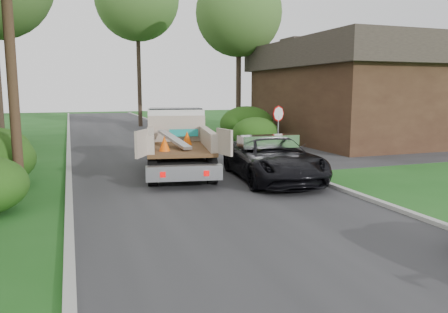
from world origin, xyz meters
The scene contains 13 objects.
ground centered at (0.00, 0.00, 0.00)m, with size 120.00×120.00×0.00m, color #1A4E16.
road centered at (0.00, 10.00, 0.00)m, with size 8.00×90.00×0.02m, color #28282B.
side_street centered at (12.00, 9.00, 0.01)m, with size 16.00×7.00×0.02m, color #28282B.
curb_left centered at (-4.10, 10.00, 0.06)m, with size 0.20×90.00×0.12m, color #9E9E99.
curb_right centered at (4.10, 10.00, 0.06)m, with size 0.20×90.00×0.12m, color #9E9E99.
stop_sign centered at (5.20, 9.00, 1.78)m, with size 0.71×0.32×2.48m.
utility_pole centered at (-5.48, 4.98, 5.17)m, with size 2.42×1.25×10.00m.
house_right centered at (13.00, 14.00, 3.16)m, with size 9.72×12.96×6.20m.
hedge_right_a centered at (5.80, 13.00, 0.85)m, with size 2.60×2.60×1.70m, color #1C430F.
hedge_right_b centered at (6.50, 16.00, 1.10)m, with size 3.38×3.38×2.21m, color #1C430F.
tree_right_far centered at (7.50, 20.00, 8.48)m, with size 6.00×6.00×11.50m.
flatbed_truck centered at (0.09, 7.84, 1.33)m, with size 3.77×6.80×2.44m.
black_pickup centered at (2.76, 4.50, 0.77)m, with size 2.56×5.54×1.54m, color black.
Camera 1 is at (-3.96, -9.33, 3.15)m, focal length 35.00 mm.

